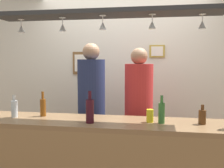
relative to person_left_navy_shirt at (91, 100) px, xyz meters
name	(u,v)px	position (x,y,z in m)	size (l,w,h in m)	color
back_wall	(123,78)	(0.30, 0.76, 0.22)	(4.40, 0.06, 2.60)	silver
bar_counter	(101,159)	(0.30, -0.84, -0.41)	(2.70, 0.55, 0.99)	brown
overhead_glass_rack	(105,14)	(0.30, -0.64, 0.93)	(2.20, 0.36, 0.04)	black
hanging_wineglass_far_left	(21,28)	(-0.58, -0.59, 0.82)	(0.07, 0.07, 0.13)	silver
hanging_wineglass_left	(63,27)	(-0.12, -0.62, 0.82)	(0.07, 0.07, 0.13)	silver
hanging_wineglass_center_left	(103,25)	(0.29, -0.67, 0.82)	(0.07, 0.07, 0.13)	silver
hanging_wineglass_center	(152,24)	(0.75, -0.66, 0.82)	(0.07, 0.07, 0.13)	silver
hanging_wineglass_center_right	(202,24)	(1.20, -0.59, 0.82)	(0.07, 0.07, 0.13)	silver
person_left_navy_shirt	(91,100)	(0.00, 0.00, 0.00)	(0.34, 0.34, 1.78)	#2D334C
person_right_red_shirt	(139,104)	(0.59, 0.00, -0.04)	(0.34, 0.34, 1.72)	#2D334C
bottle_beer_brown_stubby	(202,117)	(1.21, -0.66, -0.02)	(0.07, 0.07, 0.18)	#512D14
bottle_wine_dark_red	(90,110)	(0.19, -0.79, 0.03)	(0.08, 0.08, 0.30)	#380F19
bottle_beer_green_import	(162,112)	(0.84, -0.69, 0.01)	(0.06, 0.06, 0.26)	#336B2D
bottle_soda_clear	(14,108)	(-0.63, -0.69, 0.00)	(0.06, 0.06, 0.23)	silver
bottle_beer_amber_tall	(43,107)	(-0.37, -0.59, 0.01)	(0.06, 0.06, 0.26)	brown
drink_can	(150,116)	(0.74, -0.67, -0.03)	(0.07, 0.07, 0.12)	yellow
picture_frame_caricature	(81,63)	(-0.34, 0.72, 0.45)	(0.26, 0.02, 0.34)	brown
picture_frame_upper_small	(157,51)	(0.80, 0.72, 0.62)	(0.22, 0.02, 0.18)	#B29338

